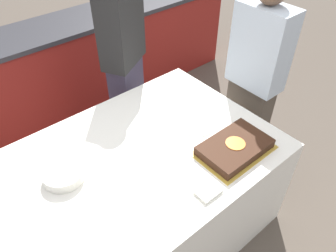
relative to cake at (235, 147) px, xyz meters
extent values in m
plane|color=brown|center=(-0.46, 0.34, -0.80)|extent=(14.00, 14.00, 0.00)
cube|color=maroon|center=(-0.46, 1.99, -0.36)|extent=(4.40, 0.55, 0.88)
cube|color=#2D2D33|center=(-0.46, 1.99, 0.10)|extent=(4.40, 0.58, 0.04)
cube|color=white|center=(-0.46, 0.34, -0.41)|extent=(1.66, 1.16, 0.77)
cube|color=gold|center=(0.00, 0.00, -0.03)|extent=(0.46, 0.31, 0.00)
cube|color=#381E11|center=(0.00, 0.00, 0.00)|extent=(0.42, 0.27, 0.06)
cylinder|color=orange|center=(0.00, 0.00, 0.03)|extent=(0.12, 0.12, 0.00)
cylinder|color=white|center=(-0.87, 0.46, 0.00)|extent=(0.23, 0.23, 0.06)
cylinder|color=white|center=(-0.01, 0.30, -0.03)|extent=(0.22, 0.22, 0.00)
cylinder|color=white|center=(0.12, 0.46, -0.03)|extent=(0.22, 0.22, 0.00)
cube|color=white|center=(-0.34, -0.12, -0.02)|extent=(0.13, 0.10, 0.02)
cube|color=#383347|center=(0.00, 1.14, -0.36)|extent=(0.37, 0.30, 0.87)
cube|color=black|center=(0.00, 1.14, 0.37)|extent=(0.44, 0.37, 0.59)
cube|color=#4C4238|center=(0.59, 0.34, -0.39)|extent=(0.16, 0.33, 0.82)
cube|color=silver|center=(0.59, 0.34, 0.31)|extent=(0.20, 0.39, 0.58)
camera|label=1|loc=(-1.19, -0.80, 1.37)|focal=35.00mm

